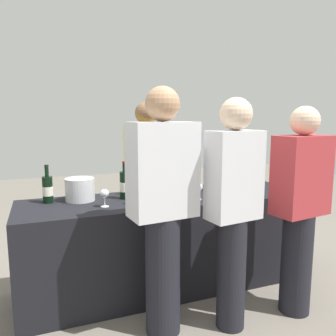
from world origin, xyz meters
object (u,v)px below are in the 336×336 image
(wine_glass_1, at_px, (134,193))
(wine_glass_2, at_px, (157,190))
(wine_bottle_3, at_px, (210,178))
(wine_bottle_0, at_px, (48,189))
(ice_bucket, at_px, (80,189))
(server_pouring, at_px, (147,177))
(wine_glass_0, at_px, (105,194))
(wine_glass_4, at_px, (198,188))
(wine_glass_5, at_px, (243,182))
(wine_bottle_4, at_px, (232,175))
(guest_2, at_px, (300,205))
(guest_1, at_px, (233,206))
(wine_bottle_1, at_px, (125,185))
(wine_bottle_5, at_px, (256,176))
(wine_glass_3, at_px, (183,188))
(guest_0, at_px, (163,206))
(wine_bottle_2, at_px, (136,183))

(wine_glass_1, xyz_separation_m, wine_glass_2, (0.19, 0.01, 0.01))
(wine_bottle_3, bearing_deg, wine_bottle_0, 177.13)
(ice_bucket, distance_m, server_pouring, 0.80)
(wine_glass_0, bearing_deg, wine_glass_4, -3.74)
(wine_glass_5, height_order, server_pouring, server_pouring)
(wine_glass_4, bearing_deg, wine_bottle_4, 30.50)
(wine_bottle_0, bearing_deg, wine_glass_0, -35.55)
(guest_2, bearing_deg, server_pouring, 113.25)
(guest_1, bearing_deg, wine_bottle_1, 117.18)
(wine_bottle_0, distance_m, wine_glass_2, 0.86)
(wine_bottle_4, xyz_separation_m, wine_bottle_5, (0.23, -0.06, -0.01))
(wine_glass_3, bearing_deg, wine_glass_1, 174.12)
(wine_bottle_4, distance_m, ice_bucket, 1.41)
(wine_glass_4, bearing_deg, wine_glass_2, 172.19)
(guest_2, bearing_deg, guest_1, 171.13)
(wine_glass_1, bearing_deg, guest_0, -81.79)
(wine_bottle_0, distance_m, wine_bottle_1, 0.61)
(wine_bottle_1, xyz_separation_m, wine_bottle_5, (1.29, -0.01, -0.00))
(wine_bottle_5, bearing_deg, wine_glass_1, -171.31)
(wine_bottle_4, distance_m, guest_2, 0.86)
(wine_bottle_2, distance_m, guest_0, 0.75)
(wine_bottle_4, distance_m, wine_glass_0, 1.28)
(wine_bottle_0, xyz_separation_m, guest_0, (0.69, -0.76, -0.01))
(wine_bottle_0, bearing_deg, wine_glass_3, -18.10)
(wine_bottle_4, height_order, guest_0, guest_0)
(wine_bottle_3, distance_m, ice_bucket, 1.16)
(wine_glass_5, bearing_deg, wine_bottle_0, 170.27)
(wine_bottle_3, height_order, guest_0, guest_0)
(wine_bottle_3, distance_m, wine_glass_4, 0.36)
(wine_glass_1, xyz_separation_m, guest_2, (1.08, -0.60, -0.05))
(wine_bottle_5, xyz_separation_m, wine_glass_5, (-0.26, -0.18, -0.01))
(wine_glass_4, bearing_deg, wine_bottle_1, 156.28)
(wine_glass_5, distance_m, guest_2, 0.62)
(wine_glass_0, bearing_deg, wine_glass_1, -2.30)
(wine_bottle_5, relative_size, wine_glass_0, 2.29)
(wine_bottle_0, distance_m, wine_glass_5, 1.65)
(wine_bottle_2, distance_m, wine_bottle_5, 1.18)
(guest_0, bearing_deg, wine_glass_2, 69.89)
(wine_bottle_2, distance_m, guest_2, 1.32)
(wine_bottle_4, distance_m, wine_glass_1, 1.06)
(wine_bottle_0, relative_size, wine_glass_1, 2.36)
(wine_glass_2, bearing_deg, wine_bottle_1, 137.11)
(wine_glass_3, bearing_deg, wine_bottle_3, 34.58)
(wine_bottle_1, relative_size, wine_glass_0, 2.29)
(wine_bottle_2, height_order, server_pouring, server_pouring)
(wine_bottle_1, bearing_deg, wine_glass_0, -136.18)
(wine_bottle_5, height_order, guest_0, guest_0)
(wine_bottle_1, height_order, guest_2, guest_2)
(wine_bottle_1, bearing_deg, guest_0, -82.24)
(wine_glass_1, xyz_separation_m, server_pouring, (0.31, 0.67, -0.01))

